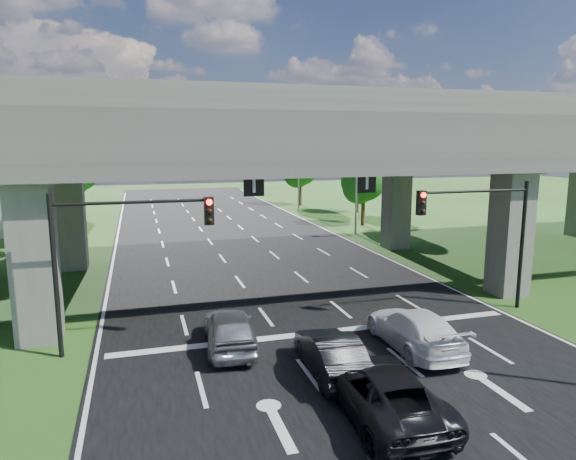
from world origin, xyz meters
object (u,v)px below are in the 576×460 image
car_dark (331,354)px  signal_left (118,242)px  streetlight_far (352,165)px  streetlight_beyond (295,158)px  car_silver (230,329)px  car_white (414,329)px  signal_right (484,223)px  car_trailing (383,391)px

car_dark → signal_left: bearing=-28.0°
streetlight_far → car_dark: bearing=-114.8°
streetlight_beyond → car_dark: bearing=-105.5°
car_silver → car_white: (6.70, -1.97, -0.02)m
streetlight_beyond → car_dark: size_ratio=2.29×
car_dark → signal_right: bearing=-152.1°
signal_left → car_trailing: signal_left is taller
signal_right → car_trailing: bearing=-140.3°
streetlight_beyond → car_dark: 41.98m
streetlight_beyond → car_dark: (-11.16, -40.14, -5.10)m
signal_left → car_trailing: size_ratio=1.13×
signal_right → signal_left: bearing=180.0°
signal_right → car_silver: (-11.76, -0.94, -3.39)m
car_dark → car_trailing: 2.95m
streetlight_beyond → car_white: 39.98m
signal_right → car_white: signal_right is taller
signal_right → streetlight_beyond: streetlight_beyond is taller
signal_left → streetlight_far: streetlight_far is taller
streetlight_beyond → car_white: bearing=-100.7°
signal_right → streetlight_beyond: bearing=86.4°
car_silver → car_white: bearing=168.5°
car_trailing → signal_right: bearing=-138.1°
car_dark → car_trailing: size_ratio=0.82×
signal_left → car_white: size_ratio=1.17×
signal_left → car_dark: (6.76, -4.09, -3.44)m
car_silver → car_dark: bearing=137.4°
car_trailing → car_white: bearing=-127.2°
signal_left → car_silver: (3.88, -0.94, -3.39)m
car_dark → streetlight_beyond: bearing=-102.3°
streetlight_far → car_white: bearing=-107.7°
streetlight_far → streetlight_beyond: bearing=90.0°
streetlight_far → car_dark: (-11.16, -24.14, -5.10)m
car_dark → car_trailing: car_trailing is taller
streetlight_far → streetlight_beyond: size_ratio=1.00×
signal_right → streetlight_beyond: (2.27, 36.06, 1.66)m
car_white → signal_right: bearing=-148.4°
streetlight_beyond → car_trailing: 44.66m
signal_right → streetlight_beyond: size_ratio=0.60×
car_dark → car_silver: bearing=-44.3°
streetlight_far → car_white: 24.64m
streetlight_beyond → car_silver: streetlight_beyond is taller
car_silver → signal_right: bearing=-170.5°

